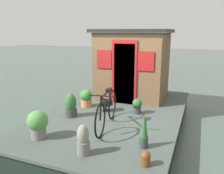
# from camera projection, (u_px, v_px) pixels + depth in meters

# --- Properties ---
(ground_plane) EXTENTS (60.00, 60.00, 0.00)m
(ground_plane) POSITION_uv_depth(u_px,v_px,m) (115.00, 129.00, 6.03)
(ground_plane) COLOR #47564C
(houseboat_deck) EXTENTS (5.31, 3.33, 0.49)m
(houseboat_deck) POSITION_uv_depth(u_px,v_px,m) (115.00, 120.00, 5.98)
(houseboat_deck) COLOR #424C47
(houseboat_deck) RESTS_ON ground_plane
(houseboat_cabin) EXTENTS (1.82, 2.21, 2.08)m
(houseboat_cabin) POSITION_uv_depth(u_px,v_px,m) (133.00, 64.00, 7.06)
(houseboat_cabin) COLOR brown
(houseboat_cabin) RESTS_ON houseboat_deck
(bicycle) EXTENTS (1.70, 0.50, 0.83)m
(bicycle) POSITION_uv_depth(u_px,v_px,m) (107.00, 110.00, 4.87)
(bicycle) COLOR black
(bicycle) RESTS_ON houseboat_deck
(potted_plant_sage) EXTENTS (0.33, 0.33, 0.48)m
(potted_plant_sage) POSITION_uv_depth(u_px,v_px,m) (86.00, 98.00, 6.26)
(potted_plant_sage) COLOR #C6754C
(potted_plant_sage) RESTS_ON houseboat_deck
(potted_plant_fern) EXTENTS (0.29, 0.29, 0.58)m
(potted_plant_fern) POSITION_uv_depth(u_px,v_px,m) (71.00, 106.00, 5.52)
(potted_plant_fern) COLOR #38383D
(potted_plant_fern) RESTS_ON houseboat_deck
(potted_plant_basil) EXTENTS (0.24, 0.24, 0.38)m
(potted_plant_basil) POSITION_uv_depth(u_px,v_px,m) (137.00, 106.00, 5.73)
(potted_plant_basil) COLOR #38383D
(potted_plant_basil) RESTS_ON houseboat_deck
(potted_plant_succulent) EXTENTS (0.22, 0.22, 0.53)m
(potted_plant_succulent) POSITION_uv_depth(u_px,v_px,m) (83.00, 141.00, 3.81)
(potted_plant_succulent) COLOR slate
(potted_plant_succulent) RESTS_ON houseboat_deck
(potted_plant_geranium) EXTENTS (0.16, 0.16, 0.62)m
(potted_plant_geranium) POSITION_uv_depth(u_px,v_px,m) (144.00, 132.00, 4.02)
(potted_plant_geranium) COLOR #38383D
(potted_plant_geranium) RESTS_ON houseboat_deck
(potted_plant_ivy) EXTENTS (0.40, 0.40, 0.56)m
(potted_plant_ivy) POSITION_uv_depth(u_px,v_px,m) (38.00, 123.00, 4.38)
(potted_plant_ivy) COLOR slate
(potted_plant_ivy) RESTS_ON houseboat_deck
(charcoal_grill) EXTENTS (0.28, 0.28, 0.30)m
(charcoal_grill) POSITION_uv_depth(u_px,v_px,m) (106.00, 103.00, 5.91)
(charcoal_grill) COLOR black
(charcoal_grill) RESTS_ON houseboat_deck
(mooring_bollard) EXTENTS (0.16, 0.16, 0.24)m
(mooring_bollard) POSITION_uv_depth(u_px,v_px,m) (146.00, 158.00, 3.51)
(mooring_bollard) COLOR brown
(mooring_bollard) RESTS_ON houseboat_deck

